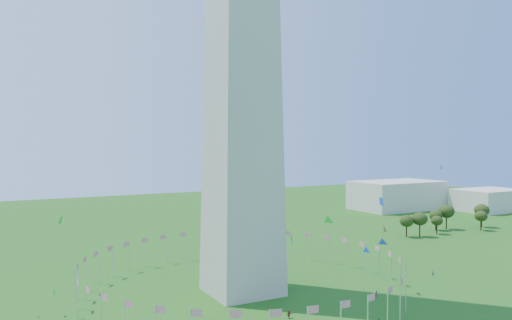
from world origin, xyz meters
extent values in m
cylinder|color=silver|center=(40.00, 50.00, 4.50)|extent=(0.24, 0.24, 9.00)
cylinder|color=silver|center=(39.39, 56.95, 4.50)|extent=(0.24, 0.24, 9.00)
cylinder|color=silver|center=(37.59, 63.68, 4.50)|extent=(0.24, 0.24, 9.00)
cylinder|color=silver|center=(34.64, 70.00, 4.50)|extent=(0.24, 0.24, 9.00)
cylinder|color=silver|center=(30.64, 75.71, 4.50)|extent=(0.24, 0.24, 9.00)
cylinder|color=silver|center=(25.71, 80.64, 4.50)|extent=(0.24, 0.24, 9.00)
cylinder|color=silver|center=(20.00, 84.64, 4.50)|extent=(0.24, 0.24, 9.00)
cylinder|color=silver|center=(13.68, 87.59, 4.50)|extent=(0.24, 0.24, 9.00)
cylinder|color=silver|center=(6.95, 89.39, 4.50)|extent=(0.24, 0.24, 9.00)
cylinder|color=silver|center=(0.00, 90.00, 4.50)|extent=(0.24, 0.24, 9.00)
cylinder|color=silver|center=(-6.95, 89.39, 4.50)|extent=(0.24, 0.24, 9.00)
cylinder|color=silver|center=(-13.68, 87.59, 4.50)|extent=(0.24, 0.24, 9.00)
cylinder|color=silver|center=(-20.00, 84.64, 4.50)|extent=(0.24, 0.24, 9.00)
cylinder|color=silver|center=(-25.71, 80.64, 4.50)|extent=(0.24, 0.24, 9.00)
cylinder|color=silver|center=(-30.64, 75.71, 4.50)|extent=(0.24, 0.24, 9.00)
cylinder|color=silver|center=(-34.64, 70.00, 4.50)|extent=(0.24, 0.24, 9.00)
cylinder|color=silver|center=(-37.59, 63.68, 4.50)|extent=(0.24, 0.24, 9.00)
cylinder|color=silver|center=(-39.39, 56.95, 4.50)|extent=(0.24, 0.24, 9.00)
cylinder|color=silver|center=(-40.00, 50.00, 4.50)|extent=(0.24, 0.24, 9.00)
cylinder|color=silver|center=(-39.39, 43.05, 4.50)|extent=(0.24, 0.24, 9.00)
cylinder|color=silver|center=(-37.59, 36.32, 4.50)|extent=(0.24, 0.24, 9.00)
cylinder|color=silver|center=(6.95, 10.61, 4.50)|extent=(0.24, 0.24, 9.00)
cylinder|color=silver|center=(13.68, 12.41, 4.50)|extent=(0.24, 0.24, 9.00)
cylinder|color=silver|center=(20.00, 15.36, 4.50)|extent=(0.24, 0.24, 9.00)
cylinder|color=silver|center=(25.71, 19.36, 4.50)|extent=(0.24, 0.24, 9.00)
cylinder|color=silver|center=(30.64, 24.29, 4.50)|extent=(0.24, 0.24, 9.00)
cylinder|color=silver|center=(34.64, 30.00, 4.50)|extent=(0.24, 0.24, 9.00)
cylinder|color=silver|center=(37.59, 36.32, 4.50)|extent=(0.24, 0.24, 9.00)
cylinder|color=silver|center=(39.39, 43.05, 4.50)|extent=(0.24, 0.24, 9.00)
cube|color=beige|center=(150.00, 150.00, 8.00)|extent=(50.00, 30.00, 16.00)
cube|color=beige|center=(190.00, 120.00, 6.00)|extent=(35.00, 25.00, 12.00)
imported|color=#5C151C|center=(0.42, 28.43, 0.83)|extent=(1.59, 0.79, 1.66)
imported|color=#73675C|center=(27.35, 30.73, 0.80)|extent=(0.95, 0.85, 1.60)
imported|color=#291745|center=(55.00, 38.00, 0.78)|extent=(0.48, 0.63, 1.57)
plane|color=blue|center=(26.04, 27.33, 14.32)|extent=(1.72, 2.75, 2.48)
plane|color=green|center=(-45.79, 28.06, 24.85)|extent=(0.77, 1.81, 1.67)
plane|color=green|center=(-3.14, 47.28, 15.77)|extent=(1.22, 0.79, 1.46)
plane|color=blue|center=(16.76, 17.82, 25.60)|extent=(2.16, 0.45, 2.13)
plane|color=#CC2699|center=(28.53, 59.20, 32.04)|extent=(0.85, 0.84, 1.15)
plane|color=blue|center=(19.81, 25.96, 13.31)|extent=(0.86, 1.40, 1.65)
plane|color=blue|center=(6.26, 36.66, 15.44)|extent=(1.94, 1.75, 2.22)
plane|color=green|center=(-44.09, 54.64, 5.00)|extent=(0.47, 1.55, 1.59)
plane|color=green|center=(48.88, 30.19, 31.52)|extent=(1.20, 0.28, 1.20)
plane|color=white|center=(28.49, 29.32, 16.93)|extent=(2.08, 1.56, 1.91)
plane|color=green|center=(6.86, 23.14, 21.60)|extent=(1.53, 2.47, 2.38)
ellipsoid|color=#304416|center=(91.57, 84.53, 4.37)|extent=(5.60, 5.60, 8.74)
ellipsoid|color=#304416|center=(97.05, 82.75, 4.83)|extent=(6.18, 6.18, 9.65)
ellipsoid|color=#304416|center=(107.64, 83.47, 3.76)|extent=(4.81, 4.81, 7.52)
ellipsoid|color=#304416|center=(114.14, 89.81, 4.34)|extent=(5.56, 5.56, 8.69)
ellipsoid|color=#304416|center=(120.30, 89.41, 5.29)|extent=(6.77, 6.77, 10.58)
ellipsoid|color=#304416|center=(131.21, 80.35, 4.20)|extent=(5.37, 5.37, 8.39)
ellipsoid|color=#304416|center=(138.73, 85.72, 5.12)|extent=(6.55, 6.55, 10.24)
camera|label=1|loc=(-56.67, -62.05, 38.08)|focal=35.00mm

